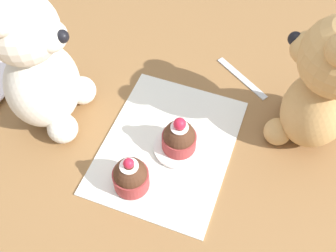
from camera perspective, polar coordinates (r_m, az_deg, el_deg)
name	(u,v)px	position (r m, az deg, el deg)	size (l,w,h in m)	color
ground_plane	(168,146)	(0.64, 0.00, -2.93)	(4.00, 4.00, 0.00)	olive
knitted_placemat	(168,145)	(0.64, 0.00, -2.78)	(0.26, 0.20, 0.01)	silver
teddy_bear_cream	(39,68)	(0.62, -18.26, 8.05)	(0.14, 0.13, 0.25)	silver
teddy_bear_tan	(325,85)	(0.60, 21.81, 5.61)	(0.13, 0.13, 0.24)	tan
cupcake_near_cream_bear	(131,176)	(0.58, -5.45, -7.21)	(0.05, 0.05, 0.07)	#993333
saucer_plate	(178,148)	(0.63, 1.49, -3.20)	(0.08, 0.08, 0.01)	white
cupcake_near_tan_bear	(179,139)	(0.61, 1.54, -1.88)	(0.05, 0.05, 0.07)	#993333
teaspoon	(242,78)	(0.74, 10.68, 6.91)	(0.12, 0.01, 0.01)	silver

